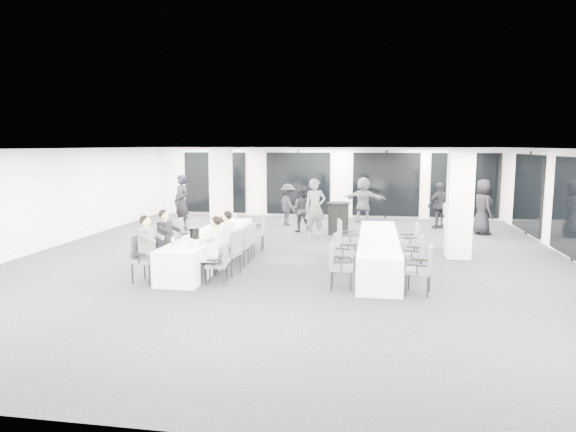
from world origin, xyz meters
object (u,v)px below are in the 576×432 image
Objects in this scene: chair_main_right_near at (220,261)px; banquet_table_side at (378,252)px; chair_side_right_mid at (416,252)px; standing_guest_g at (181,198)px; chair_main_left_mid at (176,243)px; banquet_table_main at (211,247)px; standing_guest_a at (315,204)px; standing_guest_b at (301,206)px; standing_guest_c at (288,202)px; ice_bucket_near at (195,233)px; chair_side_left_far at (345,236)px; standing_guest_h at (454,214)px; chair_main_right_fourth at (248,238)px; chair_main_left_second at (161,250)px; chair_main_left_fourth at (186,235)px; standing_guest_f at (364,197)px; chair_side_left_near at (338,263)px; standing_guest_e at (483,203)px; chair_main_right_far at (258,229)px; standing_guest_d at (440,203)px; chair_main_left_near at (143,255)px; chair_main_right_second at (231,250)px; ice_bucket_far at (224,221)px; chair_main_right_mid at (241,243)px; chair_main_left_far at (199,232)px; chair_side_right_near at (423,267)px; cocktail_table at (338,218)px.

banquet_table_side is at bearing -65.33° from chair_main_right_near.
standing_guest_g is at bearing 65.49° from chair_side_right_mid.
chair_main_left_mid is at bearing 97.91° from chair_side_right_mid.
chair_main_left_mid is at bearing -167.15° from banquet_table_main.
standing_guest_a is at bearing -19.49° from chair_main_right_near.
standing_guest_b is 1.02× the size of standing_guest_c.
chair_side_right_mid is 6.26m from standing_guest_b.
ice_bucket_near reaches higher than chair_main_right_near.
standing_guest_h is (2.92, 1.68, 0.42)m from chair_side_left_far.
chair_main_right_fourth is 3.60× the size of ice_bucket_near.
chair_main_left_second is 0.51× the size of standing_guest_c.
chair_main_left_fourth is 1.60m from ice_bucket_near.
standing_guest_f is at bearing 146.84° from chair_main_left_second.
standing_guest_a reaches higher than ice_bucket_near.
chair_side_left_near is at bearing -16.42° from ice_bucket_near.
standing_guest_e is 9.79m from ice_bucket_near.
standing_guest_g reaches higher than standing_guest_h.
standing_guest_c reaches higher than chair_main_right_far.
chair_side_left_near is (3.28, -1.86, 0.15)m from banquet_table_main.
chair_main_right_fourth reaches higher than chair_main_left_second.
chair_main_right_fourth is 5.51m from standing_guest_g.
standing_guest_d is (5.43, 8.23, 0.42)m from chair_main_right_near.
standing_guest_b reaches higher than chair_main_left_near.
chair_main_left_fourth reaches higher than chair_main_right_second.
ice_bucket_far is (0.87, 3.10, 0.30)m from chair_main_left_near.
chair_main_right_mid is 2.96m from chair_side_left_near.
banquet_table_side is 3.48m from chair_main_right_second.
chair_main_right_second is 6.56m from standing_guest_h.
chair_main_left_far is 0.94× the size of chair_main_right_fourth.
standing_guest_d is at bearing -46.56° from chair_main_right_fourth.
chair_main_left_second is at bearing 63.09° from standing_guest_b.
chair_main_right_mid is at bearing 112.70° from chair_main_left_second.
chair_side_right_near is (5.78, -2.50, -0.03)m from chair_main_left_fourth.
ice_bucket_near is (0.74, -1.39, 0.31)m from chair_main_left_fourth.
standing_guest_a is at bearing -143.67° from cocktail_table.
chair_main_left_near is 0.56× the size of standing_guest_d.
chair_side_left_far is 3.86m from ice_bucket_near.
chair_main_left_near is at bearing -8.01° from chair_main_left_fourth.
standing_guest_b is at bearing 158.80° from chair_main_left_far.
chair_main_right_second is (0.84, -1.10, 0.19)m from banquet_table_main.
standing_guest_e is (8.31, 6.41, 0.52)m from chair_main_left_second.
standing_guest_e is (5.32, 1.39, -0.03)m from standing_guest_a.
chair_main_left_near is 1.14× the size of chair_side_right_mid.
chair_main_left_far is at bearing 152.96° from ice_bucket_far.
standing_guest_f is at bearing -134.17° from standing_guest_b.
chair_side_right_mid is (5.77, 1.59, -0.07)m from chair_main_left_near.
standing_guest_a is at bearing 155.44° from chair_main_left_mid.
chair_main_left_near is 8.46m from standing_guest_h.
chair_main_left_near is 7.08m from standing_guest_g.
chair_main_left_second is (0.01, 0.95, -0.08)m from chair_main_left_near.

